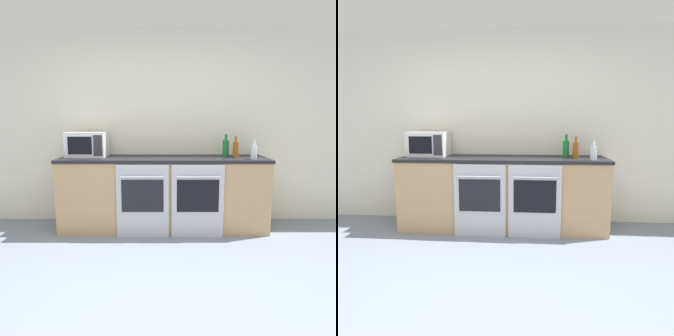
{
  "view_description": "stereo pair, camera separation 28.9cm",
  "coord_description": "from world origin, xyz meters",
  "views": [
    {
      "loc": [
        0.05,
        -1.97,
        1.38
      ],
      "look_at": [
        0.04,
        1.81,
        0.79
      ],
      "focal_mm": 32.0,
      "sensor_mm": 36.0,
      "label": 1
    },
    {
      "loc": [
        0.34,
        -1.96,
        1.38
      ],
      "look_at": [
        0.04,
        1.81,
        0.79
      ],
      "focal_mm": 32.0,
      "sensor_mm": 36.0,
      "label": 2
    }
  ],
  "objects": [
    {
      "name": "bottle_green",
      "position": [
        0.8,
        1.88,
        1.04
      ],
      "size": [
        0.08,
        0.08,
        0.29
      ],
      "color": "#19722D",
      "rests_on": "counter_back"
    },
    {
      "name": "bottle_clear",
      "position": [
        1.09,
        1.63,
        1.02
      ],
      "size": [
        0.08,
        0.08,
        0.22
      ],
      "color": "silver",
      "rests_on": "counter_back"
    },
    {
      "name": "counter_back",
      "position": [
        0.0,
        1.81,
        0.46
      ],
      "size": [
        2.61,
        0.68,
        0.93
      ],
      "color": "tan",
      "rests_on": "ground_plane"
    },
    {
      "name": "bottle_amber",
      "position": [
        0.91,
        1.79,
        1.03
      ],
      "size": [
        0.08,
        0.08,
        0.27
      ],
      "color": "#8C5114",
      "rests_on": "counter_back"
    },
    {
      "name": "microwave",
      "position": [
        -0.99,
        1.9,
        1.09
      ],
      "size": [
        0.49,
        0.41,
        0.32
      ],
      "color": "silver",
      "rests_on": "counter_back"
    },
    {
      "name": "wall_back",
      "position": [
        0.0,
        2.17,
        1.3
      ],
      "size": [
        10.0,
        0.06,
        2.6
      ],
      "color": "silver",
      "rests_on": "ground_plane"
    },
    {
      "name": "oven_left",
      "position": [
        -0.25,
        1.47,
        0.45
      ],
      "size": [
        0.62,
        0.06,
        0.88
      ],
      "color": "#B7BABF",
      "rests_on": "ground_plane"
    },
    {
      "name": "oven_right",
      "position": [
        0.41,
        1.47,
        0.45
      ],
      "size": [
        0.62,
        0.06,
        0.88
      ],
      "color": "#B7BABF",
      "rests_on": "ground_plane"
    },
    {
      "name": "ground_plane",
      "position": [
        0.0,
        0.0,
        0.0
      ],
      "size": [
        16.0,
        16.0,
        0.0
      ],
      "primitive_type": "plane",
      "color": "gray"
    }
  ]
}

